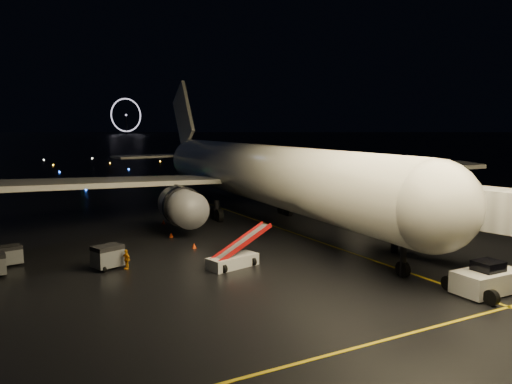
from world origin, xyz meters
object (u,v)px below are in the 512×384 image
Objects in this scene: pushback_tug at (488,277)px; baggage_cart_0 at (108,257)px; belt_loader at (233,249)px; crew_c at (126,259)px; airliner at (246,141)px; baggage_cart_1 at (9,256)px.

baggage_cart_0 is at bearing 139.75° from pushback_tug.
belt_loader is 3.91× the size of crew_c.
airliner is 34.76× the size of baggage_cart_1.
airliner is 24.60m from belt_loader.
pushback_tug is 2.45× the size of baggage_cart_1.
baggage_cart_0 is (-21.04, 17.96, -0.17)m from pushback_tug.
baggage_cart_0 is at bearing -143.11° from crew_c.
baggage_cart_1 is at bearing -154.25° from airliner.
crew_c is (-19.21, -16.72, -8.53)m from airliner.
airliner is 26.86m from crew_c.
baggage_cart_1 is at bearing 136.54° from belt_loader.
belt_loader is 3.25× the size of baggage_cart_1.
airliner is at bearing 91.21° from pushback_tug.
baggage_cart_1 is (-15.58, 8.92, -0.68)m from belt_loader.
belt_loader is at bearing -45.08° from baggage_cart_0.
belt_loader is (-11.67, -20.19, -7.83)m from airliner.
airliner is 27.25m from baggage_cart_0.
pushback_tug is at bearing -59.72° from baggage_cart_0.
crew_c is (-19.79, 17.17, -0.32)m from pushback_tug.
pushback_tug reaches higher than baggage_cart_0.
baggage_cart_0 is at bearing 140.49° from belt_loader.
baggage_cart_0 is 1.16× the size of baggage_cart_1.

